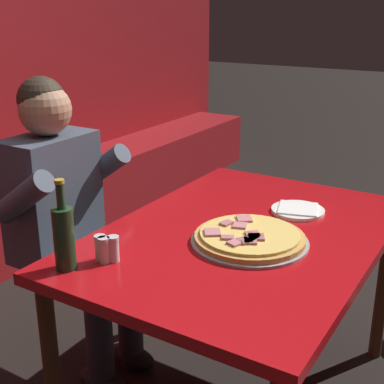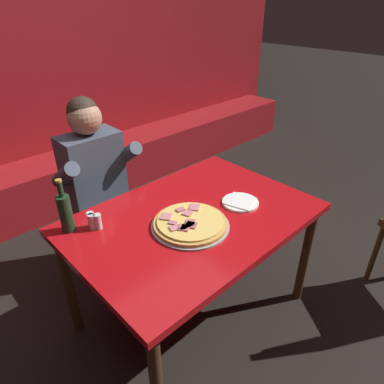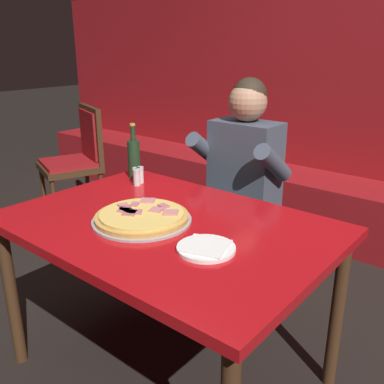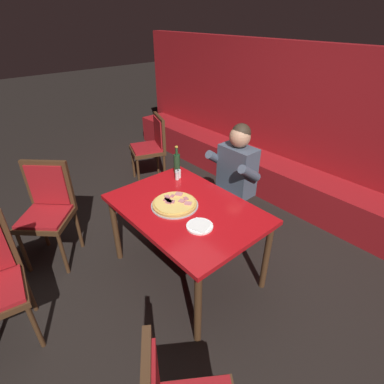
# 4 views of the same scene
# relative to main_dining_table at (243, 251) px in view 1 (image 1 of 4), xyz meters

# --- Properties ---
(main_dining_table) EXTENTS (1.32, 0.92, 0.76)m
(main_dining_table) POSITION_rel_main_dining_table_xyz_m (0.00, 0.00, 0.00)
(main_dining_table) COLOR #422816
(main_dining_table) RESTS_ON ground_plane
(pizza) EXTENTS (0.41, 0.41, 0.05)m
(pizza) POSITION_rel_main_dining_table_xyz_m (-0.08, -0.06, 0.10)
(pizza) COLOR #9E9EA3
(pizza) RESTS_ON main_dining_table
(plate_white_paper) EXTENTS (0.21, 0.21, 0.02)m
(plate_white_paper) POSITION_rel_main_dining_table_xyz_m (0.28, -0.10, 0.09)
(plate_white_paper) COLOR white
(plate_white_paper) RESTS_ON main_dining_table
(beer_bottle) EXTENTS (0.07, 0.07, 0.29)m
(beer_bottle) POSITION_rel_main_dining_table_xyz_m (-0.55, 0.34, 0.19)
(beer_bottle) COLOR #19381E
(beer_bottle) RESTS_ON main_dining_table
(shaker_red_pepper_flakes) EXTENTS (0.04, 0.04, 0.09)m
(shaker_red_pepper_flakes) POSITION_rel_main_dining_table_xyz_m (-0.45, 0.29, 0.12)
(shaker_red_pepper_flakes) COLOR silver
(shaker_red_pepper_flakes) RESTS_ON main_dining_table
(shaker_parmesan) EXTENTS (0.04, 0.04, 0.09)m
(shaker_parmesan) POSITION_rel_main_dining_table_xyz_m (-0.46, 0.27, 0.12)
(shaker_parmesan) COLOR silver
(shaker_parmesan) RESTS_ON main_dining_table
(shaker_black_pepper) EXTENTS (0.04, 0.04, 0.09)m
(shaker_black_pepper) POSITION_rel_main_dining_table_xyz_m (-0.43, 0.25, 0.12)
(shaker_black_pepper) COLOR silver
(shaker_black_pepper) RESTS_ON main_dining_table
(diner_seated_blue_shirt) EXTENTS (0.53, 0.53, 1.27)m
(diner_seated_blue_shirt) POSITION_rel_main_dining_table_xyz_m (-0.14, 0.73, 0.03)
(diner_seated_blue_shirt) COLOR black
(diner_seated_blue_shirt) RESTS_ON ground_plane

